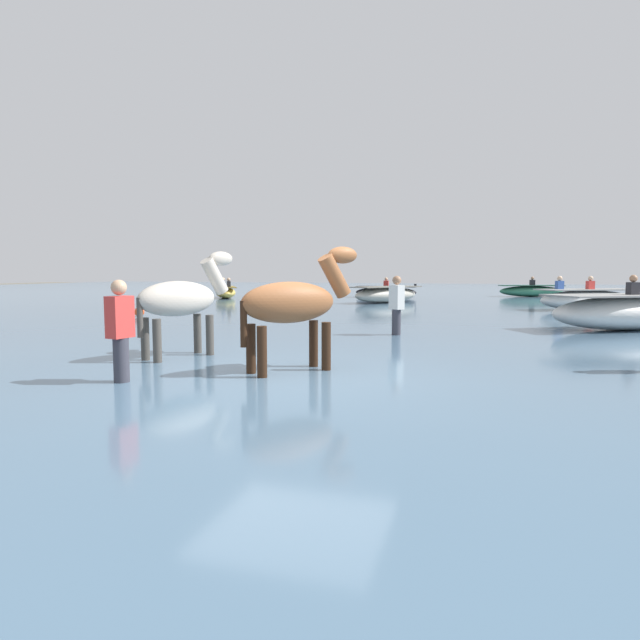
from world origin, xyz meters
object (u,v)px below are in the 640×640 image
object	(u,v)px
boat_near_port	(386,295)
boat_distant_west	(628,312)
person_spectator_far	(396,310)
boat_far_offshore	(386,292)
horse_lead_chestnut	(294,306)
boat_distant_east	(226,292)
horse_trailing_pinto	(182,301)
boat_mid_channel	(587,299)
channel_buoy	(139,312)
person_wading_close	(121,339)
boat_near_starboard	(531,291)

from	to	relation	value
boat_near_port	boat_distant_west	xyz separation A→B (m)	(7.60, -9.36, 0.07)
person_spectator_far	boat_near_port	bearing A→B (deg)	100.93
boat_far_offshore	boat_distant_west	distance (m)	16.32
horse_lead_chestnut	boat_distant_east	xyz separation A→B (m)	(-10.46, 18.64, -0.63)
horse_trailing_pinto	boat_far_offshore	distance (m)	20.85
boat_mid_channel	channel_buoy	distance (m)	15.75
horse_trailing_pinto	person_wading_close	world-z (taller)	horse_trailing_pinto
boat_far_offshore	boat_near_port	size ratio (longest dim) A/B	0.90
person_spectator_far	channel_buoy	distance (m)	8.84
boat_distant_west	channel_buoy	world-z (taller)	boat_distant_west
horse_trailing_pinto	channel_buoy	world-z (taller)	horse_trailing_pinto
boat_near_starboard	person_spectator_far	bearing A→B (deg)	-102.40
boat_far_offshore	horse_lead_chestnut	bearing A→B (deg)	-83.58
horse_lead_chestnut	channel_buoy	world-z (taller)	horse_lead_chestnut
horse_lead_chestnut	boat_mid_channel	distance (m)	15.82
boat_near_starboard	channel_buoy	xyz separation A→B (m)	(-12.88, -17.55, -0.16)
boat_near_port	boat_distant_west	distance (m)	12.06
boat_far_offshore	person_spectator_far	world-z (taller)	person_spectator_far
horse_trailing_pinto	boat_distant_west	xyz separation A→B (m)	(8.21, 6.86, -0.50)
horse_lead_chestnut	boat_near_port	xyz separation A→B (m)	(-1.61, 16.90, -0.58)
boat_far_offshore	person_wading_close	size ratio (longest dim) A/B	2.02
boat_far_offshore	person_spectator_far	bearing A→B (deg)	-79.33
boat_near_starboard	boat_mid_channel	bearing A→B (deg)	-83.88
channel_buoy	boat_distant_east	bearing A→B (deg)	103.45
boat_distant_east	boat_near_port	world-z (taller)	boat_distant_east
person_wading_close	channel_buoy	bearing A→B (deg)	124.04
boat_distant_west	person_spectator_far	size ratio (longest dim) A/B	2.66
person_wading_close	boat_near_starboard	bearing A→B (deg)	75.01
boat_near_port	person_spectator_far	bearing A→B (deg)	-79.07
horse_lead_chestnut	boat_far_offshore	bearing A→B (deg)	96.42
boat_distant_west	horse_trailing_pinto	bearing A→B (deg)	-140.12
boat_near_port	boat_distant_west	size ratio (longest dim) A/B	0.85
boat_near_starboard	person_wading_close	xyz separation A→B (m)	(-7.02, -26.22, 0.24)
horse_lead_chestnut	horse_trailing_pinto	world-z (taller)	horse_lead_chestnut
boat_distant_east	boat_distant_west	size ratio (longest dim) A/B	0.77
boat_distant_west	person_wading_close	size ratio (longest dim) A/B	2.66
horse_lead_chestnut	boat_near_port	world-z (taller)	horse_lead_chestnut
boat_distant_east	person_wading_close	bearing A→B (deg)	-66.82
boat_distant_east	horse_trailing_pinto	bearing A→B (deg)	-65.36
horse_trailing_pinto	boat_near_starboard	world-z (taller)	horse_trailing_pinto
boat_near_starboard	boat_distant_west	size ratio (longest dim) A/B	0.84
horse_lead_chestnut	boat_near_starboard	bearing A→B (deg)	78.33
person_spectator_far	person_wading_close	world-z (taller)	same
horse_lead_chestnut	person_spectator_far	bearing A→B (deg)	81.41
horse_lead_chestnut	horse_trailing_pinto	size ratio (longest dim) A/B	1.01
horse_lead_chestnut	horse_trailing_pinto	distance (m)	2.32
horse_lead_chestnut	boat_near_starboard	size ratio (longest dim) A/B	0.58
boat_near_starboard	boat_distant_west	xyz separation A→B (m)	(0.86, -17.31, 0.11)
boat_mid_channel	channel_buoy	xyz separation A→B (m)	(-13.99, -7.23, -0.23)
boat_distant_west	boat_distant_east	bearing A→B (deg)	145.98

